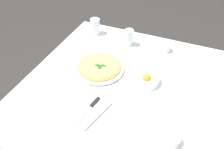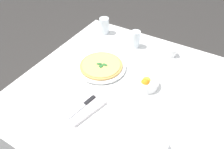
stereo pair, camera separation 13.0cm
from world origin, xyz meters
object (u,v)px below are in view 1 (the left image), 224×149
(coffee_cup_back_corner, at_px, (171,140))
(water_glass_right_edge, at_px, (95,28))
(napkin_folded, at_px, (90,110))
(coffee_cup_near_right, at_px, (164,48))
(citrus_bowl, at_px, (147,79))
(water_glass_far_right, at_px, (129,38))
(dinner_knife, at_px, (89,108))
(pizza, at_px, (99,66))
(pizza_plate, at_px, (100,68))

(coffee_cup_back_corner, distance_m, water_glass_right_edge, 1.05)
(water_glass_right_edge, distance_m, napkin_folded, 0.78)
(coffee_cup_near_right, relative_size, napkin_folded, 0.53)
(napkin_folded, distance_m, citrus_bowl, 0.39)
(water_glass_far_right, height_order, dinner_knife, water_glass_far_right)
(coffee_cup_near_right, bearing_deg, coffee_cup_back_corner, 14.76)
(coffee_cup_near_right, distance_m, citrus_bowl, 0.36)
(pizza, bearing_deg, dinner_knife, 16.09)
(napkin_folded, relative_size, dinner_knife, 1.26)
(pizza, height_order, coffee_cup_back_corner, coffee_cup_back_corner)
(pizza, bearing_deg, pizza_plate, -127.59)
(pizza_plate, distance_m, napkin_folded, 0.34)
(coffee_cup_back_corner, bearing_deg, water_glass_right_edge, -134.50)
(coffee_cup_back_corner, relative_size, water_glass_far_right, 1.05)
(napkin_folded, bearing_deg, pizza, -148.86)
(coffee_cup_near_right, xyz_separation_m, napkin_folded, (0.69, -0.25, -0.02))
(coffee_cup_near_right, relative_size, dinner_knife, 0.67)
(water_glass_right_edge, bearing_deg, coffee_cup_back_corner, 45.50)
(water_glass_right_edge, distance_m, dinner_knife, 0.78)
(pizza, height_order, water_glass_far_right, water_glass_far_right)
(napkin_folded, height_order, citrus_bowl, citrus_bowl)
(water_glass_right_edge, bearing_deg, coffee_cup_near_right, 87.35)
(pizza, distance_m, coffee_cup_back_corner, 0.63)
(pizza_plate, relative_size, coffee_cup_near_right, 2.48)
(citrus_bowl, bearing_deg, pizza_plate, -90.44)
(coffee_cup_near_right, relative_size, citrus_bowl, 0.87)
(coffee_cup_back_corner, bearing_deg, coffee_cup_near_right, -165.24)
(water_glass_far_right, distance_m, dinner_knife, 0.67)
(coffee_cup_back_corner, xyz_separation_m, water_glass_far_right, (-0.69, -0.45, 0.03))
(pizza_plate, distance_m, water_glass_far_right, 0.35)
(pizza_plate, height_order, coffee_cup_back_corner, coffee_cup_back_corner)
(napkin_folded, relative_size, citrus_bowl, 1.64)
(pizza_plate, bearing_deg, water_glass_far_right, 166.64)
(pizza, distance_m, napkin_folded, 0.34)
(coffee_cup_back_corner, xyz_separation_m, coffee_cup_near_right, (-0.71, -0.19, 0.00))
(pizza, relative_size, napkin_folded, 1.13)
(coffee_cup_back_corner, bearing_deg, water_glass_far_right, -146.73)
(coffee_cup_near_right, distance_m, water_glass_far_right, 0.27)
(coffee_cup_near_right, xyz_separation_m, water_glass_right_edge, (-0.03, -0.56, 0.02))
(pizza, relative_size, coffee_cup_back_corner, 2.13)
(pizza_plate, relative_size, water_glass_far_right, 2.60)
(water_glass_far_right, bearing_deg, pizza, -13.34)
(pizza_plate, bearing_deg, water_glass_right_edge, -150.75)
(coffee_cup_near_right, distance_m, water_glass_right_edge, 0.56)
(pizza, xyz_separation_m, coffee_cup_near_right, (-0.36, 0.34, 0.01))
(coffee_cup_back_corner, distance_m, water_glass_far_right, 0.82)
(coffee_cup_back_corner, distance_m, citrus_bowl, 0.41)
(napkin_folded, bearing_deg, citrus_bowl, 160.73)
(coffee_cup_back_corner, relative_size, citrus_bowl, 0.87)
(pizza, xyz_separation_m, dinner_knife, (0.33, 0.10, -0.00))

